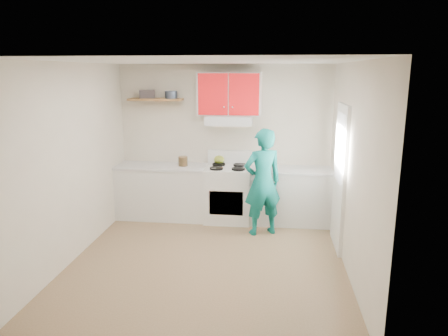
# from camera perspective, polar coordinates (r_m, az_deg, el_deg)

# --- Properties ---
(floor) EXTENTS (3.80, 3.80, 0.00)m
(floor) POSITION_cam_1_polar(r_m,az_deg,el_deg) (5.76, -2.18, -12.43)
(floor) COLOR brown
(floor) RESTS_ON ground
(ceiling) EXTENTS (3.60, 3.80, 0.04)m
(ceiling) POSITION_cam_1_polar(r_m,az_deg,el_deg) (5.20, -2.43, 14.39)
(ceiling) COLOR white
(ceiling) RESTS_ON floor
(back_wall) EXTENTS (3.60, 0.04, 2.60)m
(back_wall) POSITION_cam_1_polar(r_m,az_deg,el_deg) (7.18, 0.08, 3.63)
(back_wall) COLOR beige
(back_wall) RESTS_ON floor
(front_wall) EXTENTS (3.60, 0.04, 2.60)m
(front_wall) POSITION_cam_1_polar(r_m,az_deg,el_deg) (3.54, -7.16, -6.53)
(front_wall) COLOR beige
(front_wall) RESTS_ON floor
(left_wall) EXTENTS (0.04, 3.80, 2.60)m
(left_wall) POSITION_cam_1_polar(r_m,az_deg,el_deg) (5.88, -19.89, 0.72)
(left_wall) COLOR beige
(left_wall) RESTS_ON floor
(right_wall) EXTENTS (0.04, 3.80, 2.60)m
(right_wall) POSITION_cam_1_polar(r_m,az_deg,el_deg) (5.36, 17.09, -0.24)
(right_wall) COLOR beige
(right_wall) RESTS_ON floor
(door) EXTENTS (0.05, 0.85, 2.05)m
(door) POSITION_cam_1_polar(r_m,az_deg,el_deg) (6.09, 15.55, -1.24)
(door) COLOR white
(door) RESTS_ON floor
(door_glass) EXTENTS (0.01, 0.55, 0.95)m
(door_glass) POSITION_cam_1_polar(r_m,az_deg,el_deg) (5.99, 15.55, 2.71)
(door_glass) COLOR white
(door_glass) RESTS_ON door
(counter_left) EXTENTS (1.52, 0.60, 0.90)m
(counter_left) POSITION_cam_1_polar(r_m,az_deg,el_deg) (7.28, -8.37, -3.26)
(counter_left) COLOR silver
(counter_left) RESTS_ON floor
(counter_right) EXTENTS (1.32, 0.60, 0.90)m
(counter_right) POSITION_cam_1_polar(r_m,az_deg,el_deg) (7.04, 9.07, -3.84)
(counter_right) COLOR silver
(counter_right) RESTS_ON floor
(stove) EXTENTS (0.76, 0.65, 0.92)m
(stove) POSITION_cam_1_polar(r_m,az_deg,el_deg) (7.04, 0.58, -3.58)
(stove) COLOR white
(stove) RESTS_ON floor
(range_hood) EXTENTS (0.76, 0.44, 0.15)m
(range_hood) POSITION_cam_1_polar(r_m,az_deg,el_deg) (6.90, 0.70, 6.55)
(range_hood) COLOR silver
(range_hood) RESTS_ON back_wall
(upper_cabinets) EXTENTS (1.02, 0.33, 0.70)m
(upper_cabinets) POSITION_cam_1_polar(r_m,az_deg,el_deg) (6.91, 0.76, 10.11)
(upper_cabinets) COLOR red
(upper_cabinets) RESTS_ON back_wall
(shelf) EXTENTS (0.90, 0.30, 0.04)m
(shelf) POSITION_cam_1_polar(r_m,az_deg,el_deg) (7.17, -9.34, 9.25)
(shelf) COLOR brown
(shelf) RESTS_ON back_wall
(books) EXTENTS (0.30, 0.25, 0.13)m
(books) POSITION_cam_1_polar(r_m,az_deg,el_deg) (7.24, -10.46, 9.91)
(books) COLOR #3B3436
(books) RESTS_ON shelf
(tin) EXTENTS (0.27, 0.27, 0.13)m
(tin) POSITION_cam_1_polar(r_m,az_deg,el_deg) (7.08, -7.23, 9.92)
(tin) COLOR #333D4C
(tin) RESTS_ON shelf
(kettle) EXTENTS (0.23, 0.23, 0.16)m
(kettle) POSITION_cam_1_polar(r_m,az_deg,el_deg) (7.15, -0.67, 1.13)
(kettle) COLOR olive
(kettle) RESTS_ON stove
(crock) EXTENTS (0.17, 0.17, 0.18)m
(crock) POSITION_cam_1_polar(r_m,az_deg,el_deg) (7.05, -5.63, 0.84)
(crock) COLOR #48371F
(crock) RESTS_ON counter_left
(cutting_board) EXTENTS (0.33, 0.28, 0.02)m
(cutting_board) POSITION_cam_1_polar(r_m,az_deg,el_deg) (6.81, 8.21, -0.39)
(cutting_board) COLOR olive
(cutting_board) RESTS_ON counter_right
(silicone_mat) EXTENTS (0.31, 0.26, 0.01)m
(silicone_mat) POSITION_cam_1_polar(r_m,az_deg,el_deg) (6.95, 12.23, -0.32)
(silicone_mat) COLOR red
(silicone_mat) RESTS_ON counter_right
(person) EXTENTS (0.71, 0.61, 1.66)m
(person) POSITION_cam_1_polar(r_m,az_deg,el_deg) (6.39, 5.30, -1.95)
(person) COLOR #0B6A63
(person) RESTS_ON floor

